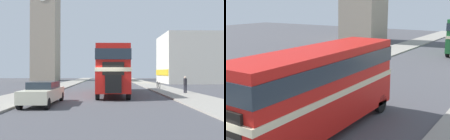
# 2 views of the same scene
# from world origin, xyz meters

# --- Properties ---
(double_decker_bus) EXTENTS (2.57, 10.62, 4.10)m
(double_decker_bus) POSITION_xyz_m (0.62, 4.67, 2.44)
(double_decker_bus) COLOR red
(double_decker_bus) RESTS_ON ground_plane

